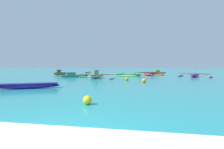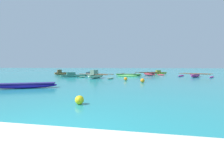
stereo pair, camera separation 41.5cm
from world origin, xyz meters
name	(u,v)px [view 2 (the right image)]	position (x,y,z in m)	size (l,w,h in m)	color
moored_boat_0	(196,75)	(9.78, 19.69, 0.22)	(4.70, 4.34, 0.48)	#C4399F
moored_boat_1	(25,85)	(-5.18, 6.67, 0.19)	(3.90, 2.18, 0.34)	#2C19A5
moored_boat_2	(160,73)	(6.14, 27.09, 0.25)	(2.85, 1.66, 0.71)	#BBD02D
moored_boat_3	(96,75)	(-2.90, 15.34, 0.34)	(4.74, 3.11, 1.02)	#9DD5AF
moored_boat_4	(92,73)	(-6.66, 26.03, 0.18)	(2.63, 4.02, 0.37)	#5784A5
moored_boat_5	(149,74)	(3.87, 21.85, 0.26)	(4.81, 3.79, 0.54)	#BF3849
moored_boat_6	(74,75)	(-6.40, 17.05, 0.23)	(3.63, 2.81, 0.65)	#4CB399
moored_boat_7	(61,73)	(-10.59, 21.19, 0.31)	(2.05, 2.01, 0.89)	olive
moored_boat_8	(128,75)	(0.75, 20.31, 0.18)	(3.98, 3.70, 0.40)	#75D76A
mooring_buoy_0	(142,80)	(2.52, 11.50, 0.19)	(0.37, 0.37, 0.37)	orange
mooring_buoy_1	(79,100)	(-0.08, 3.33, 0.17)	(0.34, 0.34, 0.34)	yellow
mooring_buoy_2	(126,79)	(0.90, 13.13, 0.18)	(0.36, 0.36, 0.36)	orange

